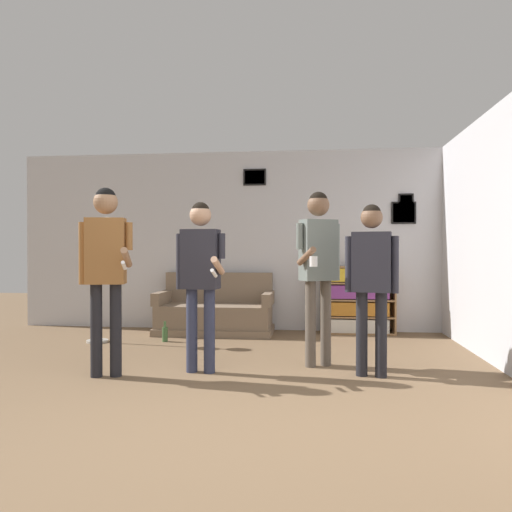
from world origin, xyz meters
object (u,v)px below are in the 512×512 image
Objects in this scene: person_watcher_holding_cup at (318,257)px; bookshelf at (357,300)px; person_player_foreground_center at (200,268)px; floor_lamp at (97,243)px; person_player_foreground_left at (106,259)px; person_spectator_near_bookshelf at (372,271)px; drinking_cup at (372,263)px; bottle_on_floor at (165,334)px; couch at (215,313)px.

bookshelf is at bearing 74.63° from person_watcher_holding_cup.
person_player_foreground_center is at bearing -160.75° from person_watcher_holding_cup.
person_player_foreground_left reaches higher than floor_lamp.
floor_lamp is 2.24m from person_player_foreground_center.
person_watcher_holding_cup reaches higher than person_player_foreground_left.
person_spectator_near_bookshelf is 16.34× the size of drinking_cup.
person_watcher_holding_cup reaches higher than person_player_foreground_center.
person_spectator_near_bookshelf is at bearing -31.74° from bottle_on_floor.
bottle_on_floor is (-0.53, -0.75, -0.18)m from couch.
person_player_foreground_left is at bearing -132.98° from bookshelf.
couch is 2.77m from person_player_foreground_left.
floor_lamp reaches higher than drinking_cup.
person_watcher_holding_cup reaches higher than floor_lamp.
person_spectator_near_bookshelf reaches higher than bottle_on_floor.
bottle_on_floor is at bearing 149.59° from person_watcher_holding_cup.
couch is at bearing 78.08° from person_player_foreground_left.
couch is 2.55m from person_watcher_holding_cup.
person_watcher_holding_cup is at bearing -52.59° from couch.
person_spectator_near_bookshelf reaches higher than couch.
couch is at bearing -174.94° from drinking_cup.
bottle_on_floor is 3.07m from drinking_cup.
person_spectator_near_bookshelf is (3.35, -1.39, -0.29)m from floor_lamp.
person_player_foreground_center is 1.65m from person_spectator_near_bookshelf.
person_watcher_holding_cup is 6.73× the size of bottle_on_floor.
person_player_foreground_center is 0.93× the size of person_watcher_holding_cup.
bookshelf is 2.77m from bottle_on_floor.
bookshelf is at bearing 20.17° from bottle_on_floor.
person_spectator_near_bookshelf is at bearing -36.70° from person_watcher_holding_cup.
bookshelf is at bearing 55.42° from person_player_foreground_center.
person_player_foreground_left is at bearing -162.90° from person_player_foreground_center.
bookshelf is 10.57× the size of drinking_cup.
person_spectator_near_bookshelf is at bearing -49.36° from couch.
drinking_cup is (2.79, 2.78, -0.10)m from person_player_foreground_left.
floor_lamp reaches higher than bookshelf.
couch is 2.45m from person_player_foreground_center.
couch is 0.93× the size of person_player_foreground_left.
person_spectator_near_bookshelf reaches higher than drinking_cup.
person_player_foreground_center reaches higher than floor_lamp.
person_watcher_holding_cup is at bearing 19.25° from person_player_foreground_center.
couch is 0.92× the size of person_watcher_holding_cup.
person_player_foreground_left is at bearing -101.92° from couch.
couch is at bearing 127.41° from person_watcher_holding_cup.
couch is 3.09m from person_spectator_near_bookshelf.
bookshelf is at bearing 5.56° from couch.
person_watcher_holding_cup is (2.85, -1.02, -0.17)m from floor_lamp.
bottle_on_floor is (0.86, 0.15, -1.19)m from floor_lamp.
person_player_foreground_left is at bearing -90.56° from bottle_on_floor.
person_player_foreground_left reaches higher than bottle_on_floor.
person_spectator_near_bookshelf is (1.96, -2.29, 0.71)m from couch.
person_watcher_holding_cup reaches higher than bookshelf.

